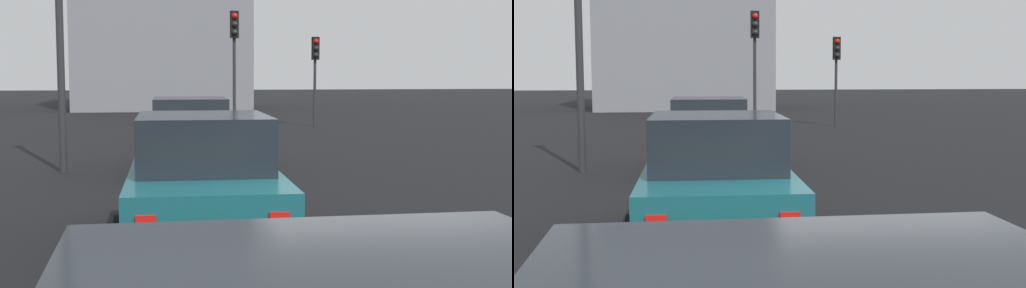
# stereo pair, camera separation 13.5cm
# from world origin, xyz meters

# --- Properties ---
(ground_plane) EXTENTS (160.00, 160.00, 0.20)m
(ground_plane) POSITION_xyz_m (0.00, 0.00, -0.10)
(ground_plane) COLOR black
(car_beige_right_lead) EXTENTS (4.46, 2.09, 1.60)m
(car_beige_right_lead) POSITION_xyz_m (8.39, 1.56, 0.77)
(car_beige_right_lead) COLOR tan
(car_beige_right_lead) RESTS_ON ground_plane
(car_teal_right_second) EXTENTS (4.34, 2.05, 1.63)m
(car_teal_right_second) POSITION_xyz_m (1.75, 1.71, 0.78)
(car_teal_right_second) COLOR #19606B
(car_teal_right_second) RESTS_ON ground_plane
(traffic_light_near_left) EXTENTS (0.32, 0.28, 4.21)m
(traffic_light_near_left) POSITION_xyz_m (16.51, -0.30, 3.02)
(traffic_light_near_left) COLOR #2D2D30
(traffic_light_near_left) RESTS_ON ground_plane
(traffic_light_near_right) EXTENTS (0.32, 0.29, 3.55)m
(traffic_light_near_right) POSITION_xyz_m (20.09, -3.92, 2.57)
(traffic_light_near_right) COLOR #2D2D30
(traffic_light_near_right) RESTS_ON ground_plane
(building_facade_left) EXTENTS (9.02, 9.98, 11.30)m
(building_facade_left) POSITION_xyz_m (35.80, 2.00, 5.65)
(building_facade_left) COLOR gray
(building_facade_left) RESTS_ON ground_plane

